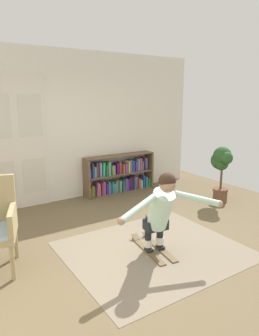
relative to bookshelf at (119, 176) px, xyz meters
The scene contains 8 objects.
ground_plane 2.65m from the bookshelf, 114.55° to the right, with size 7.20×7.20×0.00m, color brown.
back_wall 1.56m from the bookshelf, 168.98° to the left, with size 6.00×0.10×2.90m, color silver.
double_door 2.22m from the bookshelf, behind, with size 1.22×0.05×2.45m.
rug 2.70m from the bookshelf, 110.95° to the right, with size 2.27×1.97×0.01m, color #7F725E.
bookshelf is the anchor object (origin of this frame).
potted_plant 2.13m from the bookshelf, 49.49° to the right, with size 0.39×0.51×1.09m.
skis_pair 2.67m from the bookshelf, 111.10° to the right, with size 0.39×0.87×0.07m.
person_skier 2.86m from the bookshelf, 110.21° to the right, with size 1.43×0.71×1.07m.
Camera 1 is at (-2.20, -3.12, 2.01)m, focal length 32.88 mm.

